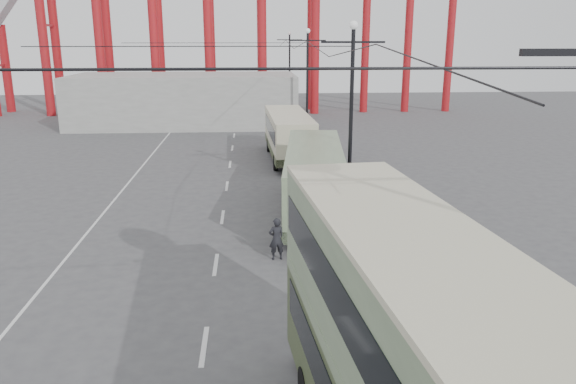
{
  "coord_description": "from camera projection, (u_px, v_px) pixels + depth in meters",
  "views": [
    {
      "loc": [
        0.41,
        -10.39,
        8.48
      ],
      "look_at": [
        1.78,
        9.53,
        3.0
      ],
      "focal_mm": 35.0,
      "sensor_mm": 36.0,
      "label": 1
    }
  ],
  "objects": [
    {
      "name": "road_markings",
      "position": [
        228.0,
        196.0,
        31.11
      ],
      "size": [
        12.52,
        120.0,
        0.01
      ],
      "color": "silver",
      "rests_on": "ground"
    },
    {
      "name": "lamp_post_mid",
      "position": [
        351.0,
        115.0,
        28.66
      ],
      "size": [
        3.2,
        0.44,
        9.32
      ],
      "color": "black",
      "rests_on": "ground"
    },
    {
      "name": "lamp_post_far",
      "position": [
        307.0,
        83.0,
        49.83
      ],
      "size": [
        3.2,
        0.44,
        9.32
      ],
      "color": "black",
      "rests_on": "ground"
    },
    {
      "name": "lamp_post_distant",
      "position": [
        290.0,
        69.0,
        70.99
      ],
      "size": [
        3.2,
        0.44,
        9.32
      ],
      "color": "black",
      "rests_on": "ground"
    },
    {
      "name": "fairground_shed",
      "position": [
        185.0,
        100.0,
        56.37
      ],
      "size": [
        22.0,
        10.0,
        5.0
      ],
      "primitive_type": "cube",
      "color": "gray",
      "rests_on": "ground"
    },
    {
      "name": "double_decker_bus",
      "position": [
        401.0,
        353.0,
        10.05
      ],
      "size": [
        3.43,
        10.27,
        5.41
      ],
      "rotation": [
        0.0,
        0.0,
        0.09
      ],
      "color": "#354223",
      "rests_on": "ground"
    },
    {
      "name": "single_decker_green",
      "position": [
        314.0,
        178.0,
        27.45
      ],
      "size": [
        3.9,
        11.93,
        3.31
      ],
      "rotation": [
        0.0,
        0.0,
        -0.1
      ],
      "color": "#687D5B",
      "rests_on": "ground"
    },
    {
      "name": "single_decker_cream",
      "position": [
        289.0,
        134.0,
        40.17
      ],
      "size": [
        3.05,
        10.77,
        3.32
      ],
      "rotation": [
        0.0,
        0.0,
        0.03
      ],
      "color": "beige",
      "rests_on": "ground"
    },
    {
      "name": "pedestrian",
      "position": [
        277.0,
        239.0,
        22.08
      ],
      "size": [
        0.68,
        0.5,
        1.71
      ],
      "primitive_type": "imported",
      "rotation": [
        0.0,
        0.0,
        3.3
      ],
      "color": "black",
      "rests_on": "ground"
    }
  ]
}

